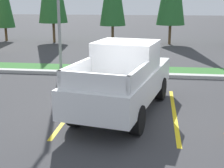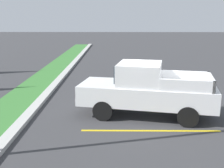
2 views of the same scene
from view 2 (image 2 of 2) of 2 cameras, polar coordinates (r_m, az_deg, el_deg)
The scene contains 7 objects.
ground_plane at distance 11.53m, azimuth 8.57°, elevation -6.04°, with size 120.00×120.00×0.00m, color #38383A.
parking_line_near at distance 9.91m, azimuth 7.88°, elevation -9.36°, with size 0.12×4.80×0.01m, color yellow.
parking_line_far at distance 12.80m, azimuth 6.17°, elevation -3.95°, with size 0.12×4.80×0.01m, color yellow.
curb_strip at distance 11.90m, azimuth -16.13°, elevation -5.44°, with size 56.00×0.40×0.15m, color #B2B2AD.
grass_median at distance 12.27m, azimuth -21.07°, elevation -5.46°, with size 56.00×1.80×0.06m, color #387533.
pickup_truck_main at distance 11.03m, azimuth 6.80°, elevation -1.23°, with size 2.90×5.49×2.10m.
traffic_cone at distance 14.24m, azimuth 11.97°, elevation -1.15°, with size 0.36×0.36×0.60m.
Camera 2 is at (-10.76, 1.59, 3.85)m, focal length 45.11 mm.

